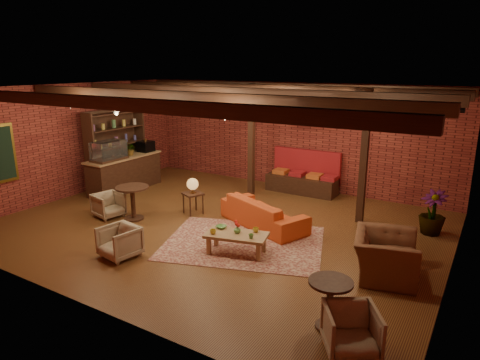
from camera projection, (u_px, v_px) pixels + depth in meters
The scene contains 28 objects.
floor at pixel (219, 225), 10.21m from camera, with size 10.00×10.00×0.00m, color #3F1B0F.
ceiling at pixel (217, 89), 9.37m from camera, with size 10.00×8.00×0.02m, color black.
wall_back at pixel (291, 136), 13.08m from camera, with size 10.00×0.02×3.20m, color maroon.
wall_front at pixel (69, 209), 6.50m from camera, with size 10.00×0.02×3.20m, color maroon.
wall_left at pixel (74, 140), 12.30m from camera, with size 0.02×8.00×3.20m, color maroon.
wall_right at pixel (460, 193), 7.28m from camera, with size 0.02×8.00×3.20m, color maroon.
ceiling_beams at pixel (217, 94), 9.40m from camera, with size 9.80×6.40×0.22m, color black, non-canonical shape.
ceiling_pipe at pixel (253, 100), 10.78m from camera, with size 0.12×0.12×9.60m, color black.
post_left at pixel (251, 141), 12.23m from camera, with size 0.16×0.16×3.20m, color black.
post_right at pixel (364, 158), 10.03m from camera, with size 0.16×0.16×3.20m, color black.
service_counter at pixel (124, 164), 12.88m from camera, with size 0.80×2.50×1.60m, color black, non-canonical shape.
plant_counter at pixel (131, 150), 12.89m from camera, with size 0.35×0.39×0.30m, color #337F33.
shelving_hutch at pixel (116, 149), 13.06m from camera, with size 0.52×2.00×2.40m, color black, non-canonical shape.
banquette at pixel (302, 176), 12.70m from camera, with size 2.10×0.70×1.00m, color maroon, non-canonical shape.
service_sign at pixel (298, 115), 11.84m from camera, with size 0.86×0.06×0.30m, color #FF4419.
ceiling_spotlights at pixel (217, 104), 9.46m from camera, with size 6.40×4.40×0.28m, color black, non-canonical shape.
rug at pixel (244, 243), 9.21m from camera, with size 3.32×2.54×0.01m, color maroon.
sofa at pixel (263, 212), 10.10m from camera, with size 2.31×0.90×0.67m, color #C1431A.
coffee_table at pixel (236, 236), 8.61m from camera, with size 1.35×0.90×0.68m.
side_table_lamp at pixel (193, 187), 10.82m from camera, with size 0.59×0.59×0.94m.
round_table_left at pixel (133, 197), 10.47m from camera, with size 0.81×0.81×0.84m.
armchair_a at pixel (109, 204), 10.70m from camera, with size 0.65×0.61×0.67m, color beige.
armchair_b at pixel (119, 240), 8.45m from camera, with size 0.68×0.64×0.70m, color beige.
armchair_right at pixel (386, 249), 7.62m from camera, with size 1.23×0.80×1.08m, color brown.
side_table_book at pixel (392, 235), 8.54m from camera, with size 0.46×0.46×0.48m.
round_table_right at pixel (330, 297), 6.12m from camera, with size 0.64×0.64×0.75m.
armchair_far at pixel (351, 328), 5.64m from camera, with size 0.69×0.64×0.71m, color beige.
plant_tall at pixel (438, 168), 9.30m from camera, with size 1.71×1.71×3.06m, color #4C7F4C.
Camera 1 is at (5.42, -7.90, 3.73)m, focal length 32.00 mm.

